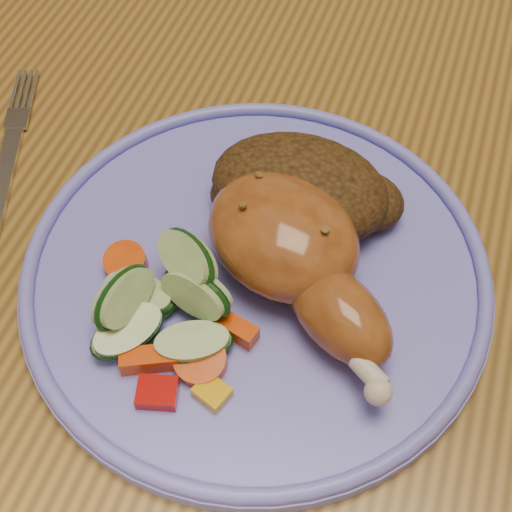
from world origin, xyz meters
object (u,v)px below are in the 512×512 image
at_px(dining_table, 403,274).
at_px(fork, 7,161).
at_px(chair_far, 471,8).
at_px(plate, 256,274).

distance_m(dining_table, fork, 0.32).
height_order(chair_far, plate, chair_far).
distance_m(plate, fork, 0.21).
xyz_separation_m(chair_far, fork, (-0.31, -0.68, 0.26)).
distance_m(dining_table, plate, 0.16).
bearing_deg(plate, chair_far, 82.53).
height_order(chair_far, fork, chair_far).
distance_m(dining_table, chair_far, 0.65).
distance_m(chair_far, fork, 0.79).
bearing_deg(plate, fork, 169.64).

